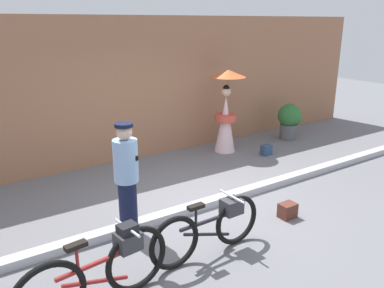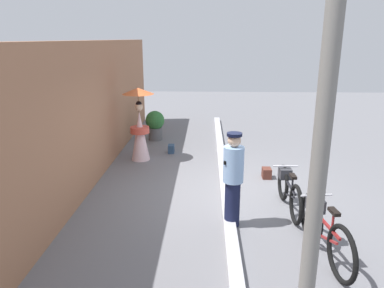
{
  "view_description": "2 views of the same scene",
  "coord_description": "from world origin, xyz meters",
  "px_view_note": "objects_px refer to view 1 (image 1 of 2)",
  "views": [
    {
      "loc": [
        -3.34,
        -4.72,
        2.92
      ],
      "look_at": [
        -0.12,
        0.15,
        1.08
      ],
      "focal_mm": 36.47,
      "sensor_mm": 36.0,
      "label": 1
    },
    {
      "loc": [
        -7.01,
        0.41,
        3.09
      ],
      "look_at": [
        -0.14,
        0.69,
        1.09
      ],
      "focal_mm": 34.21,
      "sensor_mm": 36.0,
      "label": 2
    }
  ],
  "objects_px": {
    "bicycle_near_officer": "(211,227)",
    "backpack_spare": "(288,210)",
    "bicycle_far_side": "(101,270)",
    "backpack_on_pavement": "(266,150)",
    "person_with_parasol": "(226,111)",
    "person_officer": "(127,177)",
    "potted_plant_by_door": "(290,119)"
  },
  "relations": [
    {
      "from": "bicycle_near_officer",
      "to": "backpack_on_pavement",
      "type": "height_order",
      "value": "bicycle_near_officer"
    },
    {
      "from": "bicycle_near_officer",
      "to": "bicycle_far_side",
      "type": "relative_size",
      "value": 0.96
    },
    {
      "from": "potted_plant_by_door",
      "to": "bicycle_near_officer",
      "type": "bearing_deg",
      "value": -146.86
    },
    {
      "from": "bicycle_near_officer",
      "to": "person_officer",
      "type": "distance_m",
      "value": 1.35
    },
    {
      "from": "bicycle_far_side",
      "to": "person_officer",
      "type": "height_order",
      "value": "person_officer"
    },
    {
      "from": "bicycle_near_officer",
      "to": "backpack_on_pavement",
      "type": "xyz_separation_m",
      "value": [
        3.4,
        2.5,
        -0.27
      ]
    },
    {
      "from": "bicycle_far_side",
      "to": "bicycle_near_officer",
      "type": "bearing_deg",
      "value": 6.39
    },
    {
      "from": "person_officer",
      "to": "potted_plant_by_door",
      "type": "relative_size",
      "value": 1.78
    },
    {
      "from": "bicycle_far_side",
      "to": "backpack_spare",
      "type": "bearing_deg",
      "value": 5.62
    },
    {
      "from": "person_with_parasol",
      "to": "potted_plant_by_door",
      "type": "distance_m",
      "value": 2.04
    },
    {
      "from": "backpack_on_pavement",
      "to": "backpack_spare",
      "type": "xyz_separation_m",
      "value": [
        -1.82,
        -2.37,
        -0.0
      ]
    },
    {
      "from": "bicycle_near_officer",
      "to": "person_officer",
      "type": "xyz_separation_m",
      "value": [
        -0.66,
        1.08,
        0.48
      ]
    },
    {
      "from": "backpack_on_pavement",
      "to": "person_with_parasol",
      "type": "bearing_deg",
      "value": 128.45
    },
    {
      "from": "potted_plant_by_door",
      "to": "backpack_on_pavement",
      "type": "relative_size",
      "value": 3.81
    },
    {
      "from": "potted_plant_by_door",
      "to": "person_with_parasol",
      "type": "bearing_deg",
      "value": 176.3
    },
    {
      "from": "backpack_on_pavement",
      "to": "backpack_spare",
      "type": "relative_size",
      "value": 0.92
    },
    {
      "from": "backpack_on_pavement",
      "to": "person_officer",
      "type": "bearing_deg",
      "value": -160.73
    },
    {
      "from": "person_officer",
      "to": "person_with_parasol",
      "type": "distance_m",
      "value": 4.09
    },
    {
      "from": "person_officer",
      "to": "backpack_on_pavement",
      "type": "bearing_deg",
      "value": 19.27
    },
    {
      "from": "person_with_parasol",
      "to": "backpack_on_pavement",
      "type": "height_order",
      "value": "person_with_parasol"
    },
    {
      "from": "bicycle_far_side",
      "to": "person_officer",
      "type": "relative_size",
      "value": 1.09
    },
    {
      "from": "person_with_parasol",
      "to": "backpack_spare",
      "type": "xyz_separation_m",
      "value": [
        -1.22,
        -3.12,
        -0.83
      ]
    },
    {
      "from": "bicycle_near_officer",
      "to": "backpack_on_pavement",
      "type": "bearing_deg",
      "value": 36.33
    },
    {
      "from": "person_officer",
      "to": "person_with_parasol",
      "type": "xyz_separation_m",
      "value": [
        3.46,
        2.18,
        0.08
      ]
    },
    {
      "from": "backpack_on_pavement",
      "to": "backpack_spare",
      "type": "distance_m",
      "value": 2.99
    },
    {
      "from": "bicycle_far_side",
      "to": "potted_plant_by_door",
      "type": "height_order",
      "value": "potted_plant_by_door"
    },
    {
      "from": "bicycle_near_officer",
      "to": "backpack_spare",
      "type": "height_order",
      "value": "bicycle_near_officer"
    },
    {
      "from": "bicycle_near_officer",
      "to": "backpack_spare",
      "type": "relative_size",
      "value": 6.46
    },
    {
      "from": "person_with_parasol",
      "to": "backpack_on_pavement",
      "type": "bearing_deg",
      "value": -51.55
    },
    {
      "from": "person_officer",
      "to": "person_with_parasol",
      "type": "bearing_deg",
      "value": 32.15
    },
    {
      "from": "potted_plant_by_door",
      "to": "backpack_spare",
      "type": "xyz_separation_m",
      "value": [
        -3.21,
        -3.0,
        -0.4
      ]
    },
    {
      "from": "bicycle_near_officer",
      "to": "backpack_on_pavement",
      "type": "distance_m",
      "value": 4.23
    }
  ]
}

